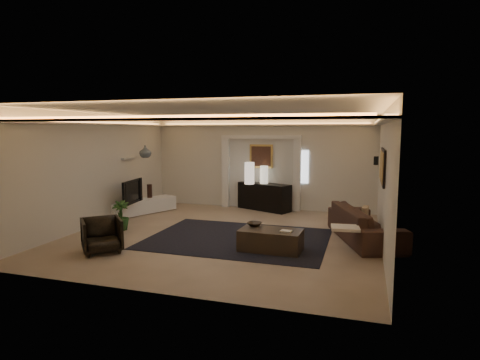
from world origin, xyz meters
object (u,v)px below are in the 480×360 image
(console, at_px, (264,197))
(sofa, at_px, (365,224))
(armchair, at_px, (102,235))
(coffee_table, at_px, (271,241))

(console, relative_size, sofa, 0.67)
(sofa, height_order, armchair, sofa)
(sofa, distance_m, coffee_table, 2.30)
(console, bearing_deg, coffee_table, -50.81)
(sofa, relative_size, coffee_table, 2.03)
(console, relative_size, coffee_table, 1.36)
(console, height_order, coffee_table, console)
(armchair, bearing_deg, coffee_table, -24.65)
(console, height_order, armchair, console)
(console, distance_m, sofa, 4.05)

